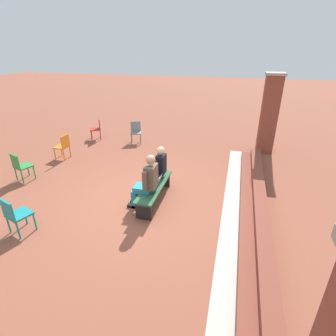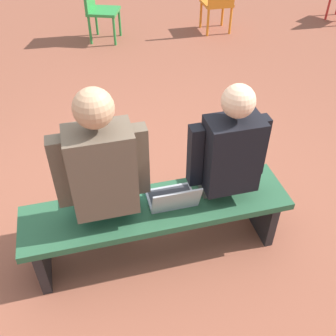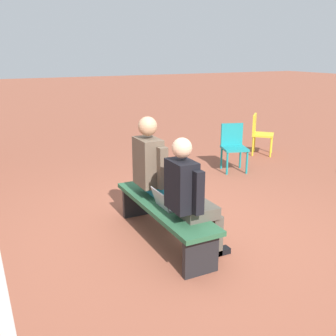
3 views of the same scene
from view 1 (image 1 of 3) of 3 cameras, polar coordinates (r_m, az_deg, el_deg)
ground_plane at (r=6.76m, az=-5.00°, el=-7.07°), size 60.00×60.00×0.00m
concrete_strip at (r=6.49m, az=13.51°, el=-9.22°), size 8.23×0.40×0.01m
brick_steps at (r=6.45m, az=18.54°, el=-8.82°), size 7.43×0.60×0.30m
brick_pillar_left_of_steps at (r=10.09m, az=21.16°, el=10.92°), size 0.64×0.64×2.79m
bench at (r=6.55m, az=-3.00°, el=-4.50°), size 1.80×0.44×0.45m
person_student at (r=6.81m, az=-2.37°, el=-0.02°), size 0.51×0.65×1.30m
person_adult at (r=6.12m, az=-4.64°, el=-2.76°), size 0.57×0.72×1.39m
laptop at (r=6.57m, az=-2.65°, el=-2.96°), size 0.32×0.29×0.21m
plastic_chair_far_right at (r=9.74m, az=-21.87°, el=4.60°), size 0.43×0.43×0.84m
plastic_chair_mid_courtyard at (r=8.61m, az=-29.47°, el=0.51°), size 0.54×0.54×0.84m
plastic_chair_near_bench_left at (r=10.75m, az=-7.02°, el=8.05°), size 0.53×0.53×0.84m
plastic_chair_by_pillar at (r=6.24m, az=-30.36°, el=-8.61°), size 0.53×0.53×0.84m
plastic_chair_near_bench_right at (r=11.48m, az=-15.18°, el=8.46°), size 0.57×0.57×0.84m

